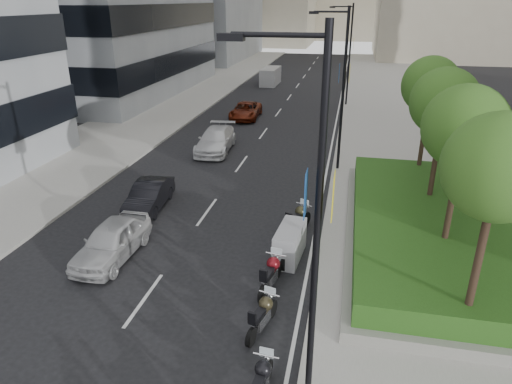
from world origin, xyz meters
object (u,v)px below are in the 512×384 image
(lamp_post_2, at_px, (348,50))
(car_b, at_px, (149,196))
(motorcycle_2, at_px, (261,383))
(car_a, at_px, (112,241))
(motorcycle_3, at_px, (263,315))
(motorcycle_6, at_px, (298,219))
(car_d, at_px, (246,111))
(motorcycle_5, at_px, (290,243))
(car_c, at_px, (216,140))
(lamp_post_1, at_px, (341,83))
(motorcycle_4, at_px, (271,274))
(delivery_van, at_px, (270,77))
(lamp_post_0, at_px, (311,218))

(lamp_post_2, xyz_separation_m, car_b, (-8.45, -25.18, -4.41))
(motorcycle_2, height_order, car_a, car_a)
(car_a, bearing_deg, motorcycle_3, -23.44)
(car_b, bearing_deg, car_a, -88.60)
(motorcycle_6, bearing_deg, car_b, 105.76)
(car_d, bearing_deg, motorcycle_5, -74.73)
(car_c, bearing_deg, lamp_post_1, -19.23)
(motorcycle_3, xyz_separation_m, motorcycle_4, (-0.13, 2.17, 0.04))
(motorcycle_2, distance_m, motorcycle_3, 2.65)
(motorcycle_6, relative_size, car_d, 0.44)
(lamp_post_2, xyz_separation_m, motorcycle_4, (-1.59, -30.49, -4.47))
(lamp_post_1, xyz_separation_m, car_b, (-8.45, -7.18, -4.41))
(car_b, height_order, car_d, car_d)
(delivery_van, bearing_deg, car_c, -86.64)
(car_a, bearing_deg, motorcycle_2, -37.58)
(lamp_post_2, height_order, motorcycle_2, lamp_post_2)
(motorcycle_5, distance_m, car_a, 6.86)
(motorcycle_3, bearing_deg, lamp_post_1, 8.74)
(motorcycle_4, height_order, car_a, car_a)
(lamp_post_0, height_order, delivery_van, lamp_post_0)
(lamp_post_2, xyz_separation_m, motorcycle_2, (-0.99, -35.27, -4.52))
(motorcycle_2, distance_m, car_d, 29.42)
(lamp_post_2, xyz_separation_m, motorcycle_6, (-1.21, -26.12, -4.47))
(motorcycle_2, relative_size, motorcycle_5, 0.89)
(car_c, relative_size, car_d, 1.07)
(delivery_van, bearing_deg, car_b, -88.10)
(lamp_post_1, bearing_deg, car_d, 125.27)
(motorcycle_2, distance_m, car_c, 20.64)
(motorcycle_3, bearing_deg, motorcycle_2, -155.50)
(car_a, xyz_separation_m, car_c, (0.06, 13.87, 0.02))
(motorcycle_2, distance_m, motorcycle_4, 4.81)
(lamp_post_1, height_order, car_d, lamp_post_1)
(lamp_post_2, bearing_deg, motorcycle_4, -92.99)
(lamp_post_0, xyz_separation_m, motorcycle_2, (-0.99, -0.27, -4.52))
(lamp_post_0, distance_m, lamp_post_1, 17.00)
(motorcycle_3, bearing_deg, car_a, 79.91)
(lamp_post_1, bearing_deg, motorcycle_4, -97.26)
(motorcycle_5, bearing_deg, lamp_post_2, 2.57)
(lamp_post_1, relative_size, car_c, 1.77)
(motorcycle_3, height_order, motorcycle_5, motorcycle_5)
(lamp_post_0, xyz_separation_m, lamp_post_1, (0.00, 17.00, 0.00))
(lamp_post_0, distance_m, car_c, 21.19)
(car_a, relative_size, car_d, 0.89)
(lamp_post_1, bearing_deg, lamp_post_0, -90.00)
(car_d, bearing_deg, motorcycle_2, -78.29)
(lamp_post_2, relative_size, motorcycle_2, 4.39)
(car_b, bearing_deg, motorcycle_3, -51.62)
(motorcycle_6, xyz_separation_m, car_b, (-7.24, 0.94, 0.05))
(car_b, xyz_separation_m, car_d, (0.45, 18.50, 0.01))
(lamp_post_0, bearing_deg, lamp_post_2, 90.00)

